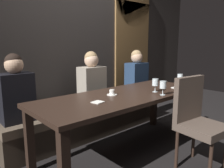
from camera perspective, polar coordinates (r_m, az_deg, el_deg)
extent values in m
plane|color=black|center=(2.84, 3.28, -17.31)|extent=(9.00, 9.00, 0.00)
cube|color=#383330|center=(3.49, -11.20, 13.12)|extent=(6.00, 0.12, 3.00)
cube|color=olive|center=(4.30, 5.25, 6.72)|extent=(0.90, 0.05, 2.10)
cylinder|color=olive|center=(4.36, 5.49, 20.62)|extent=(0.90, 0.05, 0.90)
cube|color=black|center=(3.31, 20.62, -7.43)|extent=(0.08, 0.08, 0.69)
cube|color=black|center=(2.45, -20.77, -13.72)|extent=(0.08, 0.08, 0.69)
cube|color=black|center=(3.66, 10.86, -5.23)|extent=(0.08, 0.08, 0.69)
cube|color=#302119|center=(2.59, 3.44, -3.11)|extent=(2.20, 0.84, 0.04)
cube|color=#40352A|center=(3.26, -5.59, -10.26)|extent=(2.50, 0.40, 0.35)
cube|color=brown|center=(3.19, -5.67, -6.47)|extent=(2.50, 0.44, 0.10)
cylinder|color=#302119|center=(2.39, 24.33, -18.33)|extent=(0.04, 0.04, 0.42)
cylinder|color=#302119|center=(2.53, 16.57, -16.14)|extent=(0.04, 0.04, 0.42)
cylinder|color=#302119|center=(2.82, 20.53, -13.54)|extent=(0.04, 0.04, 0.42)
cube|color=brown|center=(2.50, 22.65, -10.58)|extent=(0.49, 0.49, 0.08)
cube|color=brown|center=(2.52, 19.43, -3.56)|extent=(0.44, 0.11, 0.48)
cube|color=black|center=(2.68, -23.69, -3.29)|extent=(0.36, 0.24, 0.56)
sphere|color=tan|center=(2.63, -24.27, 4.58)|extent=(0.20, 0.20, 0.20)
sphere|color=black|center=(2.63, -24.40, 5.35)|extent=(0.18, 0.18, 0.18)
cube|color=#9E9384|center=(3.15, -5.29, -0.53)|extent=(0.36, 0.24, 0.56)
sphere|color=#DBB293|center=(3.10, -5.40, 6.19)|extent=(0.20, 0.20, 0.20)
sphere|color=#9E7F56|center=(3.11, -5.52, 6.84)|extent=(0.18, 0.18, 0.18)
cube|color=navy|center=(3.81, 6.41, 1.34)|extent=(0.36, 0.24, 0.56)
sphere|color=tan|center=(3.77, 6.52, 6.91)|extent=(0.20, 0.20, 0.20)
sphere|color=#9E7F56|center=(3.77, 6.42, 7.45)|extent=(0.18, 0.18, 0.18)
cylinder|color=silver|center=(2.60, 13.11, -2.76)|extent=(0.06, 0.06, 0.00)
cylinder|color=silver|center=(2.59, 13.14, -1.91)|extent=(0.01, 0.01, 0.07)
cylinder|color=silver|center=(2.58, 13.21, -0.17)|extent=(0.08, 0.08, 0.08)
cylinder|color=gold|center=(2.58, 13.19, -0.71)|extent=(0.07, 0.07, 0.03)
cylinder|color=silver|center=(3.27, 17.28, -0.30)|extent=(0.06, 0.06, 0.00)
cylinder|color=silver|center=(3.26, 17.32, 0.38)|extent=(0.01, 0.01, 0.07)
cylinder|color=silver|center=(3.25, 17.39, 1.77)|extent=(0.08, 0.08, 0.08)
cylinder|color=silver|center=(2.75, 11.18, -1.99)|extent=(0.06, 0.06, 0.00)
cylinder|color=silver|center=(2.74, 11.21, -1.18)|extent=(0.01, 0.01, 0.07)
cylinder|color=silver|center=(2.72, 11.27, 0.47)|extent=(0.08, 0.08, 0.08)
cylinder|color=maroon|center=(2.73, 11.25, 0.02)|extent=(0.07, 0.07, 0.04)
cylinder|color=white|center=(2.53, -0.02, -2.81)|extent=(0.12, 0.12, 0.01)
cylinder|color=white|center=(2.52, -0.02, -2.10)|extent=(0.06, 0.06, 0.06)
cylinder|color=brown|center=(2.52, -0.02, -1.57)|extent=(0.05, 0.05, 0.01)
cube|color=white|center=(3.06, 17.58, -0.96)|extent=(0.19, 0.19, 0.01)
cube|color=#381E14|center=(3.07, 17.71, -0.47)|extent=(0.08, 0.06, 0.04)
cube|color=silver|center=(2.21, -3.73, -4.75)|extent=(0.13, 0.12, 0.01)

